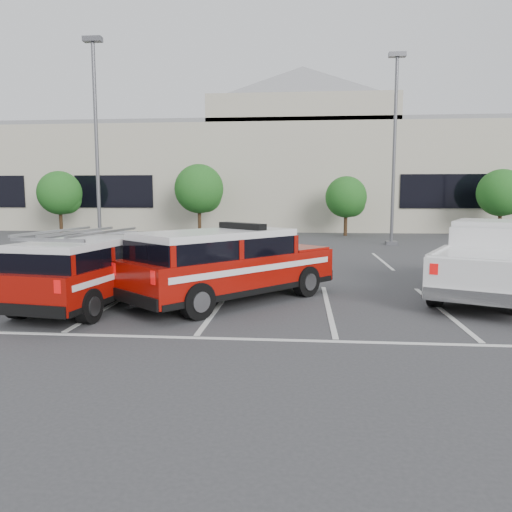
# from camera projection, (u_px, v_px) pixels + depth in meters

# --- Properties ---
(ground) EXTENTS (120.00, 120.00, 0.00)m
(ground) POSITION_uv_depth(u_px,v_px,m) (219.00, 306.00, 12.43)
(ground) COLOR #343437
(ground) RESTS_ON ground
(stall_markings) EXTENTS (23.00, 15.00, 0.01)m
(stall_markings) POSITION_uv_depth(u_px,v_px,m) (241.00, 276.00, 16.87)
(stall_markings) COLOR silver
(stall_markings) RESTS_ON ground
(convention_building) EXTENTS (60.00, 16.99, 13.20)m
(convention_building) POSITION_uv_depth(u_px,v_px,m) (281.00, 172.00, 43.33)
(convention_building) COLOR #BAB29D
(convention_building) RESTS_ON ground
(tree_left) EXTENTS (3.07, 3.07, 4.42)m
(tree_left) POSITION_uv_depth(u_px,v_px,m) (61.00, 194.00, 35.22)
(tree_left) COLOR #3F2B19
(tree_left) RESTS_ON ground
(tree_mid_left) EXTENTS (3.37, 3.37, 4.85)m
(tree_mid_left) POSITION_uv_depth(u_px,v_px,m) (201.00, 191.00, 34.29)
(tree_mid_left) COLOR #3F2B19
(tree_mid_left) RESTS_ON ground
(tree_mid_right) EXTENTS (2.77, 2.77, 3.99)m
(tree_mid_right) POSITION_uv_depth(u_px,v_px,m) (347.00, 198.00, 33.46)
(tree_mid_right) COLOR #3F2B19
(tree_mid_right) RESTS_ON ground
(tree_right) EXTENTS (3.07, 3.07, 4.42)m
(tree_right) POSITION_uv_depth(u_px,v_px,m) (502.00, 194.00, 32.53)
(tree_right) COLOR #3F2B19
(tree_right) RESTS_ON ground
(light_pole_left) EXTENTS (0.90, 0.60, 10.24)m
(light_pole_left) POSITION_uv_depth(u_px,v_px,m) (97.00, 145.00, 24.37)
(light_pole_left) COLOR #59595E
(light_pole_left) RESTS_ON ground
(light_pole_mid) EXTENTS (0.90, 0.60, 10.24)m
(light_pole_mid) POSITION_uv_depth(u_px,v_px,m) (394.00, 149.00, 26.98)
(light_pole_mid) COLOR #59595E
(light_pole_mid) RESTS_ON ground
(fire_chief_suv) EXTENTS (5.34, 5.69, 2.02)m
(fire_chief_suv) POSITION_uv_depth(u_px,v_px,m) (228.00, 270.00, 12.81)
(fire_chief_suv) COLOR maroon
(fire_chief_suv) RESTS_ON ground
(white_pickup) EXTENTS (4.84, 6.97, 2.03)m
(white_pickup) POSITION_uv_depth(u_px,v_px,m) (492.00, 266.00, 13.63)
(white_pickup) COLOR silver
(white_pickup) RESTS_ON ground
(ladder_suv) EXTENTS (2.61, 5.08, 1.91)m
(ladder_suv) POSITION_uv_depth(u_px,v_px,m) (90.00, 276.00, 12.22)
(ladder_suv) COLOR maroon
(ladder_suv) RESTS_ON ground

